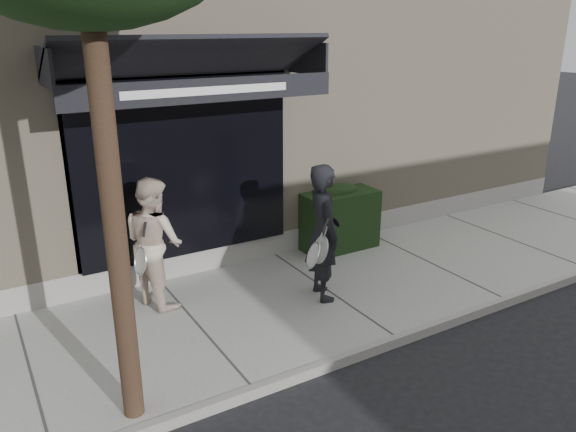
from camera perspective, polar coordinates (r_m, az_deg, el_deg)
ground at (r=8.34m, az=3.84°, el=-8.13°), size 80.00×80.00×0.00m
sidewalk at (r=8.32m, az=3.85°, el=-7.77°), size 20.00×3.00×0.12m
curb at (r=7.25m, az=10.94°, el=-12.32°), size 20.00×0.10×0.14m
building_facade at (r=11.88m, az=-9.91°, el=13.58°), size 14.30×8.04×5.64m
hedge at (r=9.61m, az=5.13°, el=-0.16°), size 1.30×0.70×1.14m
pedestrian_front at (r=7.71m, az=3.61°, el=-1.69°), size 0.81×0.92×1.93m
pedestrian_back at (r=7.77m, az=-13.45°, el=-2.55°), size 0.92×1.04×1.79m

